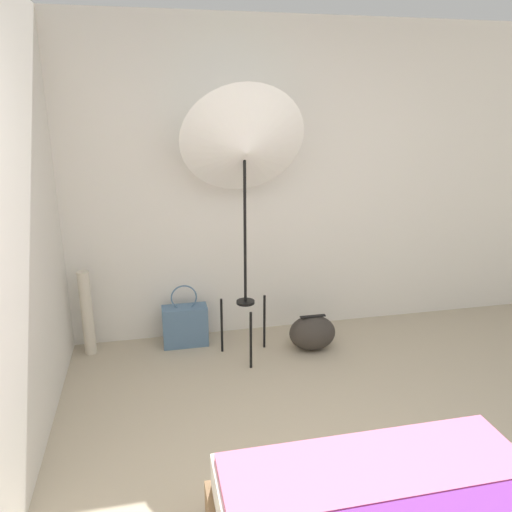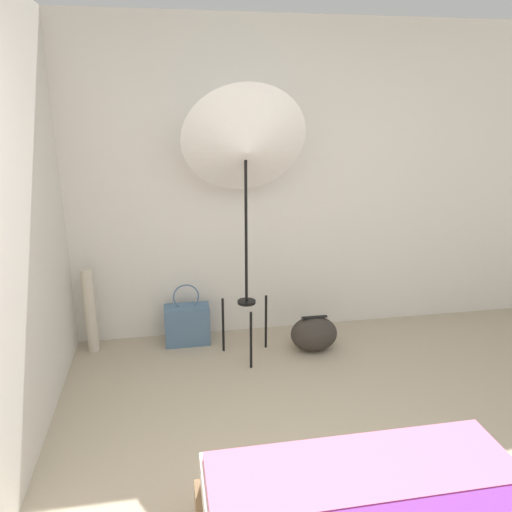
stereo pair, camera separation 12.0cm
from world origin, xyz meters
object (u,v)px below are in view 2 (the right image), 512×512
Objects in this scene: photo_umbrella at (246,149)px; tote_bag at (187,324)px; paper_roll at (90,311)px; duffel_bag at (314,334)px.

photo_umbrella reaches higher than tote_bag.
duffel_bag is at bearing -9.87° from paper_roll.
paper_roll is (-0.77, 0.01, 0.17)m from tote_bag.
paper_roll is at bearing 170.13° from duffel_bag.
photo_umbrella is 1.80m from paper_roll.
paper_roll is at bearing 166.20° from photo_umbrella.
duffel_bag is 0.55× the size of paper_roll.
paper_roll is (-1.22, 0.30, -1.29)m from photo_umbrella.
duffel_bag is (0.55, -0.01, -1.49)m from photo_umbrella.
duffel_bag is (1.01, -0.30, -0.03)m from tote_bag.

